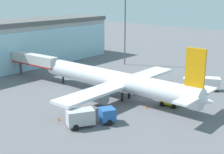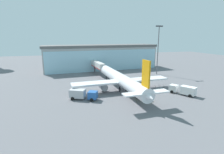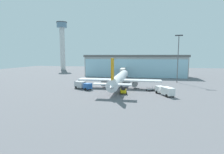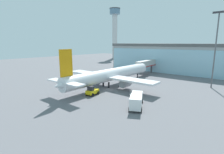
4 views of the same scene
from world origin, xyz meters
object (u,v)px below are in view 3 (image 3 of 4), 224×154
object	(u,v)px
apron_light_mast	(178,55)
pushback_tug	(123,91)
fuel_truck	(165,91)
safety_cone_nose	(113,91)
jet_bridge	(123,71)
airplane	(119,79)
safety_cone_wingtip	(82,86)
baggage_cart	(151,89)
catering_truck	(82,85)
control_tower	(62,41)

from	to	relation	value
apron_light_mast	pushback_tug	size ratio (longest dim) A/B	5.98
pushback_tug	apron_light_mast	bearing A→B (deg)	-46.40
fuel_truck	safety_cone_nose	distance (m)	16.60
jet_bridge	apron_light_mast	distance (m)	27.20
fuel_truck	airplane	bearing A→B (deg)	27.99
pushback_tug	safety_cone_wingtip	size ratio (longest dim) A/B	6.33
fuel_truck	baggage_cart	distance (m)	7.28
jet_bridge	safety_cone_wingtip	distance (m)	27.67
apron_light_mast	pushback_tug	bearing A→B (deg)	-125.65
catering_truck	fuel_truck	bearing A→B (deg)	18.85
apron_light_mast	airplane	bearing A→B (deg)	-142.30
jet_bridge	airplane	xyz separation A→B (m)	(2.42, -23.89, -0.92)
catering_truck	pushback_tug	size ratio (longest dim) A/B	2.16
apron_light_mast	airplane	xyz separation A→B (m)	(-22.83, -17.65, -8.87)
fuel_truck	pushback_tug	bearing A→B (deg)	61.11
apron_light_mast	catering_truck	size ratio (longest dim) A/B	2.77
pushback_tug	safety_cone_nose	bearing A→B (deg)	45.63
fuel_truck	safety_cone_wingtip	xyz separation A→B (m)	(-30.16, 8.86, -1.19)
jet_bridge	apron_light_mast	world-z (taller)	apron_light_mast
catering_truck	safety_cone_nose	size ratio (longest dim) A/B	13.65
airplane	fuel_truck	xyz separation A→B (m)	(15.70, -9.57, -1.85)
control_tower	catering_truck	distance (m)	94.20
catering_truck	safety_cone_nose	distance (m)	11.94
apron_light_mast	safety_cone_wingtip	size ratio (longest dim) A/B	37.82
baggage_cart	safety_cone_nose	bearing A→B (deg)	-14.06
pushback_tug	safety_cone_wingtip	xyz separation A→B (m)	(-17.48, 9.25, -0.70)
control_tower	baggage_cart	bearing A→B (deg)	-46.04
catering_truck	fuel_truck	xyz separation A→B (m)	(28.15, -3.98, 0.00)
airplane	catering_truck	distance (m)	13.78
apron_light_mast	safety_cone_nose	distance (m)	36.44
airplane	fuel_truck	bearing A→B (deg)	-124.12
apron_light_mast	catering_truck	bearing A→B (deg)	-146.62
airplane	catering_truck	xyz separation A→B (m)	(-12.45, -5.60, -1.85)
apron_light_mast	fuel_truck	world-z (taller)	apron_light_mast
catering_truck	pushback_tug	bearing A→B (deg)	11.15
airplane	pushback_tug	world-z (taller)	airplane
apron_light_mast	baggage_cart	xyz separation A→B (m)	(-11.31, -21.34, -11.68)
catering_truck	baggage_cart	size ratio (longest dim) A/B	2.33
fuel_truck	safety_cone_nose	world-z (taller)	fuel_truck
apron_light_mast	catering_truck	xyz separation A→B (m)	(-35.29, -23.25, -10.72)
airplane	control_tower	bearing A→B (deg)	37.73
control_tower	apron_light_mast	world-z (taller)	control_tower
fuel_truck	safety_cone_nose	size ratio (longest dim) A/B	13.46
fuel_truck	safety_cone_wingtip	size ratio (longest dim) A/B	13.46
safety_cone_nose	airplane	bearing A→B (deg)	84.46
apron_light_mast	fuel_truck	xyz separation A→B (m)	(-7.13, -27.22, -10.72)
baggage_cart	pushback_tug	size ratio (longest dim) A/B	0.93
control_tower	safety_cone_wingtip	distance (m)	89.47
control_tower	safety_cone_wingtip	size ratio (longest dim) A/B	71.52
airplane	safety_cone_nose	xyz separation A→B (m)	(-0.72, -7.47, -3.04)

